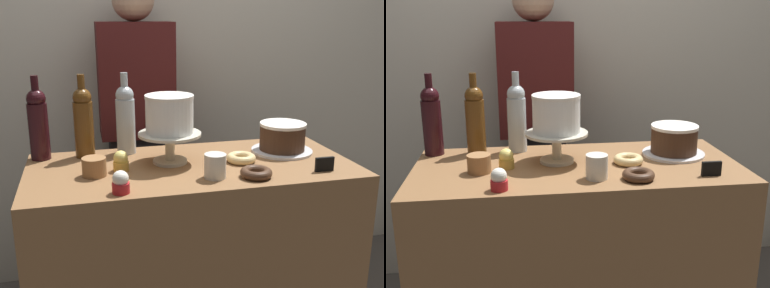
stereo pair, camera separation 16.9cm
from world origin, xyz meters
The scene contains 17 objects.
back_wall centered at (0.00, 0.86, 1.30)m, with size 6.00×0.05×2.60m.
display_counter centered at (0.00, 0.00, 0.44)m, with size 1.22×0.56×0.89m.
cake_stand_pedestal centered at (-0.08, 0.04, 0.97)m, with size 0.24×0.24×0.12m.
white_layer_cake centered at (-0.08, 0.04, 1.08)m, with size 0.18×0.18×0.14m.
silver_serving_platter centered at (0.40, 0.07, 0.89)m, with size 0.25×0.25×0.01m.
chocolate_round_cake centered at (0.40, 0.07, 0.96)m, with size 0.19×0.19×0.11m.
wine_bottle_clear centered at (-0.22, 0.21, 1.03)m, with size 0.08×0.08×0.33m.
wine_bottle_amber centered at (-0.39, 0.20, 1.03)m, with size 0.08×0.08×0.33m.
wine_bottle_dark_red centered at (-0.55, 0.21, 1.03)m, with size 0.08×0.08×0.33m.
cupcake_vanilla centered at (-0.29, -0.22, 0.92)m, with size 0.06×0.06×0.07m.
cupcake_lemon centered at (-0.27, -0.01, 0.92)m, with size 0.06×0.06×0.07m.
donut_glazed centered at (0.19, -0.02, 0.91)m, with size 0.11×0.11×0.03m.
donut_chocolate centered at (0.18, -0.19, 0.91)m, with size 0.11×0.11×0.03m.
cookie_stack centered at (-0.36, -0.04, 0.92)m, with size 0.08×0.08×0.07m.
price_sign_chalkboard centered at (0.44, -0.19, 0.92)m, with size 0.07×0.01×0.05m.
coffee_cup_ceramic centered at (0.04, -0.16, 0.93)m, with size 0.08×0.08×0.08m.
barista_figure centered at (-0.12, 0.64, 0.84)m, with size 0.36×0.22×1.60m.
Camera 1 is at (-0.39, -1.58, 1.43)m, focal length 42.76 mm.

